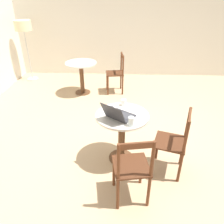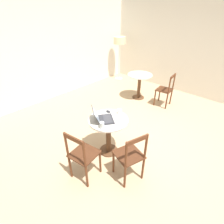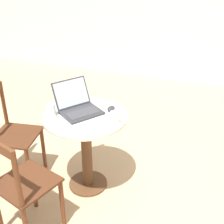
{
  "view_description": "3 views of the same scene",
  "coord_description": "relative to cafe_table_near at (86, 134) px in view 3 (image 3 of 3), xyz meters",
  "views": [
    {
      "loc": [
        -2.96,
        0.33,
        2.2
      ],
      "look_at": [
        -0.36,
        0.45,
        0.72
      ],
      "focal_mm": 35.0,
      "sensor_mm": 36.0,
      "label": 1
    },
    {
      "loc": [
        -2.29,
        -1.47,
        2.45
      ],
      "look_at": [
        -0.22,
        0.45,
        0.73
      ],
      "focal_mm": 28.0,
      "sensor_mm": 36.0,
      "label": 2
    },
    {
      "loc": [
        0.54,
        -1.77,
        2.0
      ],
      "look_at": [
        -0.32,
        0.56,
        0.68
      ],
      "focal_mm": 50.0,
      "sensor_mm": 36.0,
      "label": 3
    }
  ],
  "objects": [
    {
      "name": "drinking_glass",
      "position": [
        -0.26,
        -0.11,
        0.25
      ],
      "size": [
        0.07,
        0.07,
        0.11
      ],
      "color": "silver",
      "rests_on": "cafe_table_near"
    },
    {
      "name": "laptop",
      "position": [
        -0.08,
        0.05,
        0.24
      ],
      "size": [
        0.47,
        0.46,
        0.24
      ],
      "color": "#2D2D33",
      "rests_on": "cafe_table_near"
    },
    {
      "name": "mug",
      "position": [
        0.28,
        -0.02,
        0.23
      ],
      "size": [
        0.11,
        0.07,
        0.09
      ],
      "color": "silver",
      "rests_on": "cafe_table_near"
    },
    {
      "name": "mouse",
      "position": [
        0.17,
        0.17,
        0.2
      ],
      "size": [
        0.06,
        0.1,
        0.03
      ],
      "color": "#2D2D33",
      "rests_on": "cafe_table_near"
    },
    {
      "name": "ground_plane",
      "position": [
        0.47,
        -0.31,
        -0.56
      ],
      "size": [
        16.0,
        16.0,
        0.0
      ],
      "primitive_type": "plane",
      "color": "tan"
    },
    {
      "name": "chair_near_front",
      "position": [
        -0.21,
        -0.67,
        -0.09
      ],
      "size": [
        0.49,
        0.49,
        0.92
      ],
      "color": "#562D19",
      "rests_on": "ground_plane"
    },
    {
      "name": "cafe_table_near",
      "position": [
        0.0,
        0.0,
        0.0
      ],
      "size": [
        0.71,
        0.71,
        0.75
      ],
      "color": "#51331E",
      "rests_on": "ground_plane"
    },
    {
      "name": "chair_near_left",
      "position": [
        -0.7,
        -0.12,
        -0.09
      ],
      "size": [
        0.45,
        0.45,
        0.92
      ],
      "color": "#562D19",
      "rests_on": "ground_plane"
    }
  ]
}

